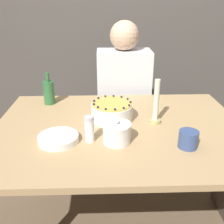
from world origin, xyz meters
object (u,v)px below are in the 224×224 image
at_px(candle, 156,106).
at_px(bottle, 49,92).
at_px(sugar_bowl, 117,133).
at_px(sugar_shaker, 89,129).
at_px(person_man_blue_shirt, 123,110).
at_px(cake, 112,111).

relative_size(candle, bottle, 1.20).
bearing_deg(sugar_bowl, sugar_shaker, 174.28).
xyz_separation_m(sugar_shaker, bottle, (-0.28, 0.49, 0.01)).
bearing_deg(person_man_blue_shirt, sugar_shaker, 75.06).
xyz_separation_m(cake, bottle, (-0.39, 0.25, 0.03)).
bearing_deg(candle, sugar_shaker, -151.34).
distance_m(sugar_shaker, bottle, 0.57).
bearing_deg(bottle, sugar_bowl, -51.13).
distance_m(cake, sugar_shaker, 0.26).
height_order(sugar_bowl, sugar_shaker, sugar_shaker).
height_order(cake, bottle, bottle).
bearing_deg(candle, cake, 168.03).
bearing_deg(cake, candle, -11.97).
bearing_deg(person_man_blue_shirt, candle, 100.78).
bearing_deg(sugar_shaker, bottle, 119.58).
distance_m(cake, bottle, 0.47).
xyz_separation_m(cake, sugar_shaker, (-0.11, -0.24, 0.02)).
bearing_deg(sugar_bowl, person_man_blue_shirt, 83.58).
distance_m(sugar_bowl, sugar_shaker, 0.13).
distance_m(candle, person_man_blue_shirt, 0.72).
distance_m(sugar_bowl, bottle, 0.65).
bearing_deg(candle, sugar_bowl, -137.26).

